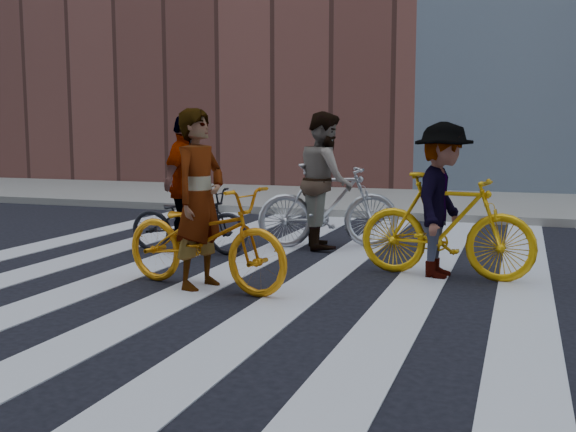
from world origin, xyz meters
The scene contains 11 objects.
ground centered at (0.00, 0.00, 0.00)m, with size 100.00×100.00×0.00m, color black.
sidewalk_far centered at (0.00, 7.50, 0.07)m, with size 100.00×5.00×0.15m, color gray.
zebra_crosswalk centered at (0.00, 0.00, 0.01)m, with size 8.25×10.00×0.01m.
bike_yellow_left centered at (-0.46, -1.10, 0.55)m, with size 0.72×2.08×1.09m, color orange.
bike_silver_mid centered at (0.09, 1.74, 0.60)m, with size 0.57×2.01×1.21m, color #AAACB4.
bike_yellow_right centered at (1.88, 0.28, 0.60)m, with size 0.56×1.99×1.19m, color #E6A60C.
bike_dark_rear centered at (-1.58, 0.69, 0.45)m, with size 0.59×1.70×0.89m, color black.
rider_left centered at (-0.51, -1.10, 0.95)m, with size 0.69×0.45×1.90m, color slate.
rider_mid centered at (0.04, 1.74, 0.97)m, with size 0.94×0.73×1.93m, color slate.
rider_right centered at (1.83, 0.28, 0.88)m, with size 1.14×0.65×1.76m, color slate.
rider_rear centered at (-1.63, 0.69, 0.94)m, with size 1.11×0.46×1.89m, color slate.
Camera 1 is at (2.68, -7.42, 1.67)m, focal length 42.00 mm.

